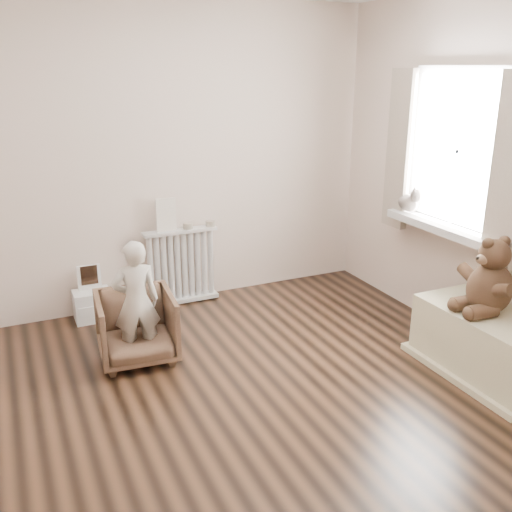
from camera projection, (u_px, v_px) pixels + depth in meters
name	position (u px, v px, depth m)	size (l,w,h in m)	color
floor	(264.00, 393.00, 3.77)	(3.60, 3.60, 0.01)	black
back_wall	(175.00, 158.00, 4.91)	(3.60, 0.02, 2.60)	beige
front_wall	(507.00, 318.00, 1.81)	(3.60, 0.02, 2.60)	beige
right_wall	(492.00, 177.00, 4.07)	(0.02, 3.60, 2.60)	beige
window	(460.00, 151.00, 4.26)	(0.03, 0.90, 1.10)	white
window_sill	(442.00, 227.00, 4.41)	(0.22, 1.10, 0.06)	silver
curtain_left	(509.00, 173.00, 3.75)	(0.06, 0.26, 1.30)	#B5A592
curtain_right	(399.00, 150.00, 4.73)	(0.06, 0.26, 1.30)	#B5A592
radiator	(181.00, 262.00, 5.09)	(0.66, 0.12, 0.69)	silver
paper_doll	(166.00, 215.00, 4.90)	(0.17, 0.02, 0.29)	beige
tin_a	(188.00, 226.00, 5.01)	(0.09, 0.09, 0.05)	#A59E8C
tin_b	(210.00, 223.00, 5.10)	(0.09, 0.09, 0.05)	#A59E8C
toy_vanity	(91.00, 289.00, 4.78)	(0.30, 0.22, 0.48)	silver
armchair	(137.00, 327.00, 4.14)	(0.54, 0.56, 0.51)	brown
child	(136.00, 302.00, 4.02)	(0.33, 0.22, 0.91)	beige
toy_bench	(486.00, 347.00, 3.96)	(0.52, 0.98, 0.46)	beige
teddy_bear	(491.00, 283.00, 3.84)	(0.43, 0.33, 0.52)	#332114
plush_cat	(409.00, 200.00, 4.71)	(0.16, 0.26, 0.22)	slate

